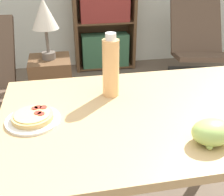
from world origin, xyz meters
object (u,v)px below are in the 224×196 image
Objects in this scene: table_lamp at (44,17)px; bookshelf at (104,2)px; lounge_chair_far at (196,58)px; side_table at (53,89)px; pizza_on_plate at (33,118)px; drink_bottle at (111,67)px; grape_bunch at (212,132)px.

bookshelf is at bearing 60.09° from table_lamp.
lounge_chair_far is 1.65m from side_table.
pizza_on_plate is 0.73× the size of drink_bottle.
bookshelf reaches higher than side_table.
grape_bunch is at bearing -104.03° from lounge_chair_far.
side_table is at bearing -119.91° from bookshelf.
grape_bunch is (0.61, -0.26, 0.03)m from pizza_on_plate.
pizza_on_plate is 0.24× the size of lounge_chair_far.
drink_bottle is at bearing -116.04° from lounge_chair_far.
grape_bunch is at bearing -69.52° from side_table.
bookshelf reaches higher than lounge_chair_far.
pizza_on_plate is 2.45m from lounge_chair_far.
drink_bottle is at bearing -98.68° from bookshelf.
side_table is (-0.65, -1.14, -0.54)m from bookshelf.
pizza_on_plate is 0.39m from drink_bottle.
table_lamp reaches higher than pizza_on_plate.
drink_bottle is 0.33× the size of lounge_chair_far.
side_table is 1.18× the size of table_lamp.
side_table is at bearing 105.20° from drink_bottle.
pizza_on_plate is 0.66m from grape_bunch.
table_lamp is (-0.31, 1.13, -0.01)m from drink_bottle.
lounge_chair_far is at bearing 51.90° from drink_bottle.
lounge_chair_far is (1.27, 1.62, -0.63)m from drink_bottle.
drink_bottle is at bearing -74.80° from table_lamp.
bookshelf is 1.42m from side_table.
pizza_on_plate is 1.46× the size of grape_bunch.
bookshelf is at bearing 74.30° from pizza_on_plate.
grape_bunch is 0.08× the size of bookshelf.
bookshelf is 3.06× the size of side_table.
lounge_chair_far reaches higher than grape_bunch.
pizza_on_plate is at bearing 157.18° from grape_bunch.
drink_bottle is 0.60× the size of table_lamp.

